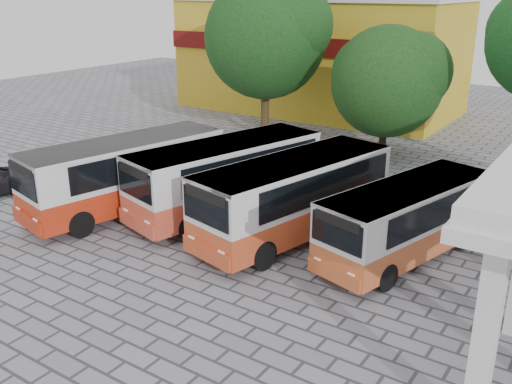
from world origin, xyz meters
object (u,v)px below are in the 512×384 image
Objects in this scene: bus_centre_right at (294,193)px; bus_far_right at (407,217)px; bus_far_left at (126,171)px; bus_centre_left at (226,173)px.

bus_far_right is at bearing 21.50° from bus_centre_right.
bus_centre_right reaches higher than bus_far_right.
bus_centre_right is at bearing 25.49° from bus_far_left.
bus_far_left is 11.45m from bus_far_right.
bus_far_left is 1.00× the size of bus_centre_left.
bus_far_right is at bearing 24.07° from bus_far_left.
bus_centre_right is (7.14, 1.58, -0.02)m from bus_far_left.
bus_far_right is (7.59, 0.13, -0.22)m from bus_centre_left.
bus_centre_right is 1.13× the size of bus_far_right.
bus_centre_left is 1.01× the size of bus_centre_right.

